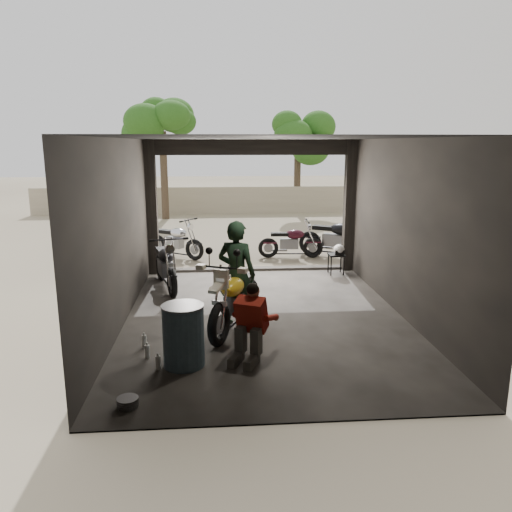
{
  "coord_description": "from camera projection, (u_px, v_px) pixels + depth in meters",
  "views": [
    {
      "loc": [
        -0.84,
        -8.54,
        3.12
      ],
      "look_at": [
        -0.12,
        0.6,
        1.03
      ],
      "focal_mm": 35.0,
      "sensor_mm": 36.0,
      "label": 1
    }
  ],
  "objects": [
    {
      "name": "tree_right",
      "position": [
        298.0,
        133.0,
        22.09
      ],
      "size": [
        2.2,
        2.2,
        5.0
      ],
      "color": "#382B1E",
      "rests_on": "ground"
    },
    {
      "name": "tree_left",
      "position": [
        162.0,
        121.0,
        20.1
      ],
      "size": [
        2.2,
        2.2,
        5.6
      ],
      "color": "#382B1E",
      "rests_on": "ground"
    },
    {
      "name": "helmet",
      "position": [
        339.0,
        249.0,
        11.91
      ],
      "size": [
        0.26,
        0.28,
        0.25
      ],
      "primitive_type": "ellipsoid",
      "rotation": [
        0.0,
        0.0,
        -0.01
      ],
      "color": "silver",
      "rests_on": "stool"
    },
    {
      "name": "sign_post",
      "position": [
        367.0,
        202.0,
        12.52
      ],
      "size": [
        0.82,
        0.08,
        2.46
      ],
      "rotation": [
        0.0,
        0.0,
        0.14
      ],
      "color": "black",
      "rests_on": "ground"
    },
    {
      "name": "ground",
      "position": [
        265.0,
        319.0,
        9.06
      ],
      "size": [
        80.0,
        80.0,
        0.0
      ],
      "primitive_type": "plane",
      "color": "#7A6D56",
      "rests_on": "ground"
    },
    {
      "name": "outside_bike_b",
      "position": [
        291.0,
        239.0,
        13.74
      ],
      "size": [
        1.6,
        0.75,
        1.05
      ],
      "primitive_type": null,
      "rotation": [
        0.0,
        0.0,
        1.5
      ],
      "color": "#3F0F1C",
      "rests_on": "ground"
    },
    {
      "name": "left_bike",
      "position": [
        166.0,
        262.0,
        10.8
      ],
      "size": [
        1.19,
        1.93,
        1.22
      ],
      "primitive_type": null,
      "rotation": [
        0.0,
        0.0,
        0.27
      ],
      "color": "black",
      "rests_on": "ground"
    },
    {
      "name": "oil_drum",
      "position": [
        183.0,
        336.0,
        7.02
      ],
      "size": [
        0.75,
        0.75,
        0.91
      ],
      "primitive_type": "cylinder",
      "rotation": [
        0.0,
        0.0,
        0.34
      ],
      "color": "#395261",
      "rests_on": "ground"
    },
    {
      "name": "main_bike",
      "position": [
        236.0,
        294.0,
        8.37
      ],
      "size": [
        1.48,
        2.06,
        1.27
      ],
      "primitive_type": null,
      "rotation": [
        0.0,
        0.0,
        -0.41
      ],
      "color": "beige",
      "rests_on": "ground"
    },
    {
      "name": "outside_bike_a",
      "position": [
        175.0,
        238.0,
        13.76
      ],
      "size": [
        1.74,
        1.5,
        1.12
      ],
      "primitive_type": null,
      "rotation": [
        0.0,
        0.0,
        0.96
      ],
      "color": "black",
      "rests_on": "ground"
    },
    {
      "name": "mechanic",
      "position": [
        248.0,
        326.0,
        7.17
      ],
      "size": [
        0.83,
        0.93,
        1.1
      ],
      "primitive_type": null,
      "rotation": [
        0.0,
        0.0,
        -0.44
      ],
      "color": "#AE2817",
      "rests_on": "ground"
    },
    {
      "name": "stool",
      "position": [
        336.0,
        257.0,
        11.99
      ],
      "size": [
        0.37,
        0.37,
        0.51
      ],
      "rotation": [
        0.0,
        0.0,
        -0.16
      ],
      "color": "black",
      "rests_on": "ground"
    },
    {
      "name": "garage",
      "position": [
        263.0,
        244.0,
        9.31
      ],
      "size": [
        7.0,
        7.13,
        3.2
      ],
      "color": "#2D2B28",
      "rests_on": "ground"
    },
    {
      "name": "rider",
      "position": [
        237.0,
        274.0,
        8.51
      ],
      "size": [
        0.8,
        0.69,
        1.86
      ],
      "primitive_type": "imported",
      "rotation": [
        0.0,
        0.0,
        2.71
      ],
      "color": "black",
      "rests_on": "ground"
    },
    {
      "name": "boundary_wall",
      "position": [
        236.0,
        200.0,
        22.54
      ],
      "size": [
        18.0,
        0.3,
        1.2
      ],
      "primitive_type": "cube",
      "color": "gray",
      "rests_on": "ground"
    },
    {
      "name": "outside_bike_c",
      "position": [
        336.0,
        235.0,
        13.76
      ],
      "size": [
        2.03,
        1.64,
        1.28
      ],
      "primitive_type": null,
      "rotation": [
        0.0,
        0.0,
        1.04
      ],
      "color": "black",
      "rests_on": "ground"
    }
  ]
}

